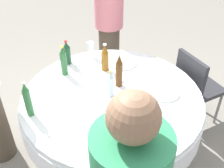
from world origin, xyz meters
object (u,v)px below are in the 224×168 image
Objects in this scene: bottle_green_outer at (28,100)px; wine_glass_outer at (91,46)px; bottle_amber_rear at (105,58)px; chair_right at (195,84)px; bottle_green_north at (126,136)px; bottle_brown_inner at (119,71)px; plate_south at (124,63)px; bottle_dark_green_right at (67,53)px; plate_front at (164,92)px; bottle_clear_east at (110,84)px; bottle_green_near at (64,61)px; wine_glass_east at (134,114)px; person_north at (109,27)px; dining_table at (112,107)px.

bottle_green_outer is 0.98m from wine_glass_outer.
bottle_amber_rear is 0.32× the size of chair_right.
bottle_brown_inner is (0.14, 0.72, 0.01)m from bottle_green_north.
wine_glass_outer is 0.61× the size of plate_south.
bottle_green_outer is 1.26× the size of bottle_dark_green_right.
chair_right is at bearing 11.02° from bottle_green_outer.
bottle_green_outer is 1.06m from plate_south.
plate_front and plate_south have the same top height.
bottle_amber_rear is at bearing 84.27° from bottle_clear_east.
bottle_green_outer is 1.13m from plate_front.
chair_right is (1.30, -0.18, -0.36)m from bottle_green_near.
plate_front is 0.30× the size of chair_right.
bottle_amber_rear reaches higher than wine_glass_east.
wine_glass_east is at bearing -91.75° from bottle_brown_inner.
bottle_green_near is at bearing 148.59° from plate_front.
wine_glass_east is 0.85× the size of wine_glass_outer.
wine_glass_outer is at bearing 142.51° from plate_south.
plate_front is at bearing -71.61° from chair_right.
bottle_green_north is 0.92× the size of bottle_brown_inner.
wine_glass_outer is (-0.09, 0.28, -0.02)m from bottle_amber_rear.
person_north is (0.23, 0.81, -0.08)m from bottle_amber_rear.
person_north reaches higher than plate_south.
wine_glass_outer reaches higher than dining_table.
plate_front is 0.17× the size of person_north.
dining_table is 5.30× the size of bottle_green_north.
bottle_green_outer is at bearing -172.84° from dining_table.
bottle_green_near is 0.99× the size of bottle_green_north.
wine_glass_east is at bearing -142.34° from plate_front.
wine_glass_east is (-0.01, -0.49, -0.06)m from bottle_brown_inner.
dining_table is at bearing -84.58° from wine_glass_outer.
chair_right is (0.92, -0.16, -0.35)m from bottle_amber_rear.
bottle_amber_rear is at bearing 131.37° from plate_front.
bottle_green_outer reaches higher than bottle_amber_rear.
chair_right is at bearing 34.57° from wine_glass_east.
person_north is at bearing 52.50° from bottle_green_near.
bottle_green_outer is at bearing -122.60° from bottle_green_near.
bottle_green_north is at bearing -94.22° from bottle_amber_rear.
chair_right is (0.72, -0.22, -0.23)m from plate_south.
dining_table is 0.74m from bottle_green_outer.
wine_glass_east is (0.08, -0.37, 0.23)m from dining_table.
chair_right is (0.94, 0.23, -0.08)m from dining_table.
dining_table is at bearing -90.00° from chair_right.
wine_glass_east is (0.39, -0.96, -0.02)m from bottle_dark_green_right.
chair_right reaches higher than plate_south.
wine_glass_outer is 0.10× the size of person_north.
person_north is at bearing 78.19° from dining_table.
person_north is (0.25, 1.21, 0.19)m from dining_table.
wine_glass_east is at bearing -86.21° from bottle_amber_rear.
bottle_green_near reaches higher than wine_glass_east.
person_north reaches higher than bottle_dark_green_right.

